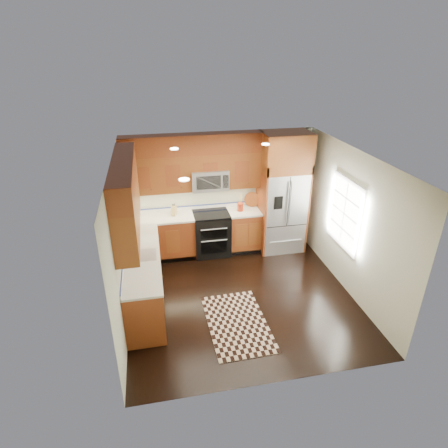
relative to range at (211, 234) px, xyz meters
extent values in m
plane|color=black|center=(0.25, -1.67, -0.47)|extent=(4.00, 4.00, 0.00)
cube|color=beige|center=(0.25, 0.33, 0.83)|extent=(4.00, 0.02, 2.60)
cube|color=beige|center=(-1.75, -1.67, 0.83)|extent=(0.02, 4.00, 2.60)
cube|color=beige|center=(2.25, -1.67, 0.83)|extent=(0.02, 4.00, 2.60)
cube|color=white|center=(2.23, -1.47, 0.93)|extent=(0.04, 1.10, 1.30)
cube|color=white|center=(2.22, -1.47, 0.93)|extent=(0.02, 0.95, 1.15)
cube|color=brown|center=(-1.06, 0.03, -0.02)|extent=(1.37, 0.60, 0.90)
cube|color=brown|center=(0.74, 0.03, -0.02)|extent=(0.72, 0.60, 0.90)
cube|color=brown|center=(-1.45, -1.47, -0.02)|extent=(0.60, 2.40, 0.90)
cube|color=silver|center=(-0.32, 0.03, 0.45)|extent=(2.85, 0.62, 0.04)
cube|color=silver|center=(-1.45, -1.47, 0.45)|extent=(0.62, 2.40, 0.04)
cube|color=brown|center=(-0.32, 0.17, 1.36)|extent=(2.85, 0.33, 0.75)
cube|color=brown|center=(-1.58, -1.47, 1.36)|extent=(0.33, 2.40, 0.75)
cube|color=brown|center=(-0.32, 0.17, 1.93)|extent=(2.85, 0.33, 0.40)
cube|color=brown|center=(-1.58, -1.47, 1.93)|extent=(0.33, 2.40, 0.40)
cube|color=black|center=(0.00, 0.00, -0.01)|extent=(0.76, 0.64, 0.92)
cube|color=black|center=(0.00, 0.00, 0.47)|extent=(0.76, 0.60, 0.02)
cube|color=black|center=(0.00, -0.31, 0.15)|extent=(0.55, 0.01, 0.18)
cube|color=black|center=(0.00, -0.31, -0.17)|extent=(0.55, 0.01, 0.28)
cylinder|color=#B2B2B7|center=(0.00, -0.34, 0.27)|extent=(0.55, 0.02, 0.02)
cylinder|color=#B2B2B7|center=(0.00, -0.34, 0.00)|extent=(0.55, 0.02, 0.02)
cube|color=#B2B2B7|center=(0.00, 0.13, 1.19)|extent=(0.76, 0.40, 0.42)
cube|color=black|center=(-0.05, -0.06, 1.19)|extent=(0.50, 0.01, 0.28)
cube|color=#B2B2B7|center=(1.55, -0.04, 0.43)|extent=(0.90, 0.74, 1.80)
cube|color=black|center=(1.55, -0.41, 0.78)|extent=(0.01, 0.01, 1.08)
cube|color=black|center=(1.33, -0.41, 0.78)|extent=(0.18, 0.01, 0.28)
cube|color=brown|center=(1.08, -0.04, 0.53)|extent=(0.04, 0.74, 2.00)
cube|color=brown|center=(2.02, -0.04, 0.53)|extent=(0.04, 0.74, 2.00)
cube|color=brown|center=(1.55, -0.04, 1.73)|extent=(0.98, 0.74, 0.80)
cube|color=#B2B2B7|center=(-1.45, -1.47, 0.48)|extent=(0.50, 0.42, 0.02)
cylinder|color=#B2B2B7|center=(-1.65, -1.25, 0.61)|extent=(0.02, 0.02, 0.28)
torus|color=#B2B2B7|center=(-1.65, -1.33, 0.75)|extent=(0.18, 0.02, 0.18)
cube|color=black|center=(0.02, -2.39, -0.46)|extent=(0.99, 1.62, 0.01)
cube|color=tan|center=(-0.77, 0.09, 0.57)|extent=(0.13, 0.15, 0.20)
cylinder|color=#A52D14|center=(0.64, 0.04, 0.56)|extent=(0.16, 0.16, 0.18)
cylinder|color=brown|center=(0.95, 0.22, 0.48)|extent=(0.41, 0.41, 0.02)
camera|label=1|loc=(-1.15, -7.12, 3.73)|focal=30.00mm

